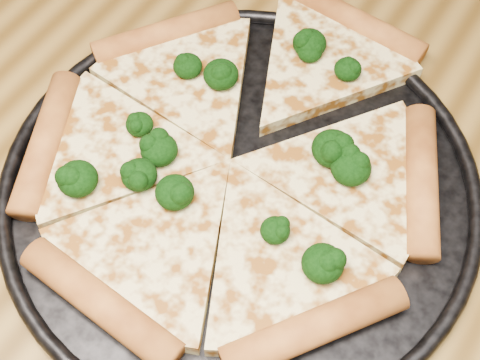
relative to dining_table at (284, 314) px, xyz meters
The scene contains 4 objects.
dining_table is the anchor object (origin of this frame).
pizza_pan 0.13m from the dining_table, 150.61° to the left, with size 0.39×0.39×0.02m.
pizza 0.15m from the dining_table, 146.41° to the left, with size 0.36×0.38×0.03m.
broccoli_florets 0.16m from the dining_table, 143.02° to the left, with size 0.23×0.25×0.03m.
Camera 1 is at (0.09, -0.21, 1.23)m, focal length 51.86 mm.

